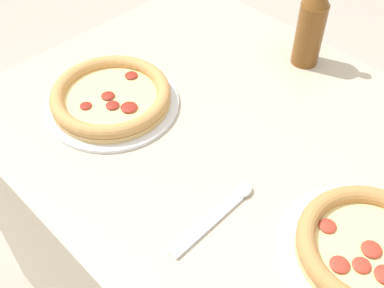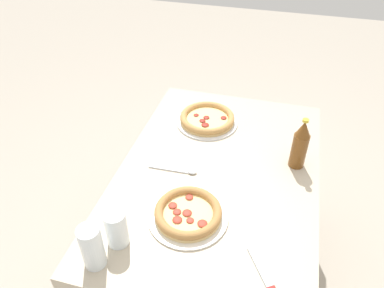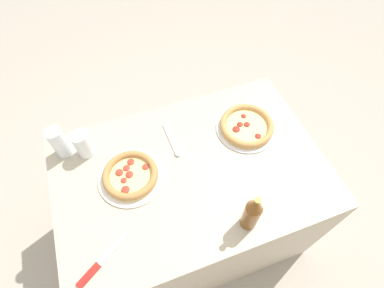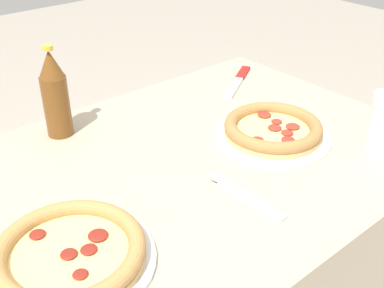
{
  "view_description": "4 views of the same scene",
  "coord_description": "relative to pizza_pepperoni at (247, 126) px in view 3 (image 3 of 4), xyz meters",
  "views": [
    {
      "loc": [
        0.33,
        -0.52,
        1.38
      ],
      "look_at": [
        -0.07,
        -0.12,
        0.78
      ],
      "focal_mm": 45.0,
      "sensor_mm": 36.0,
      "label": 1
    },
    {
      "loc": [
        1.04,
        0.18,
        1.7
      ],
      "look_at": [
        -0.04,
        -0.11,
        0.8
      ],
      "focal_mm": 35.0,
      "sensor_mm": 36.0,
      "label": 2
    },
    {
      "loc": [
        0.2,
        0.57,
        1.82
      ],
      "look_at": [
        -0.03,
        -0.07,
        0.8
      ],
      "focal_mm": 28.0,
      "sensor_mm": 36.0,
      "label": 3
    },
    {
      "loc": [
        -0.53,
        -0.68,
        1.28
      ],
      "look_at": [
        -0.0,
        -0.05,
        0.79
      ],
      "focal_mm": 45.0,
      "sensor_mm": 36.0,
      "label": 4
    }
  ],
  "objects": [
    {
      "name": "knife",
      "position": [
        0.73,
        0.35,
        -0.02
      ],
      "size": [
        0.21,
        0.14,
        0.01
      ],
      "color": "maroon",
      "rests_on": "table"
    },
    {
      "name": "glass_cola",
      "position": [
        0.71,
        -0.12,
        0.04
      ],
      "size": [
        0.07,
        0.07,
        0.13
      ],
      "color": "white",
      "rests_on": "table"
    },
    {
      "name": "pizza_veggie",
      "position": [
        0.56,
        0.07,
        0.0
      ],
      "size": [
        0.27,
        0.27,
        0.04
      ],
      "color": "silver",
      "rests_on": "table"
    },
    {
      "name": "spoon",
      "position": [
        0.34,
        -0.04,
        -0.02
      ],
      "size": [
        0.03,
        0.19,
        0.01
      ],
      "color": "silver",
      "rests_on": "table"
    },
    {
      "name": "glass_lemonade",
      "position": [
        0.8,
        -0.16,
        0.05
      ],
      "size": [
        0.07,
        0.07,
        0.15
      ],
      "color": "white",
      "rests_on": "table"
    },
    {
      "name": "table",
      "position": [
        0.31,
        0.12,
        -0.38
      ],
      "size": [
        1.13,
        0.75,
        0.72
      ],
      "color": "#B7A88E",
      "rests_on": "ground_plane"
    },
    {
      "name": "beer_bottle",
      "position": [
        0.19,
        0.4,
        0.08
      ],
      "size": [
        0.06,
        0.06,
        0.22
      ],
      "color": "brown",
      "rests_on": "table"
    },
    {
      "name": "pizza_pepperoni",
      "position": [
        0.0,
        0.0,
        0.0
      ],
      "size": [
        0.28,
        0.28,
        0.04
      ],
      "color": "silver",
      "rests_on": "table"
    },
    {
      "name": "ground_plane",
      "position": [
        0.31,
        0.12,
        -0.74
      ],
      "size": [
        8.0,
        8.0,
        0.0
      ],
      "primitive_type": "plane",
      "color": "#A89E8E"
    }
  ]
}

